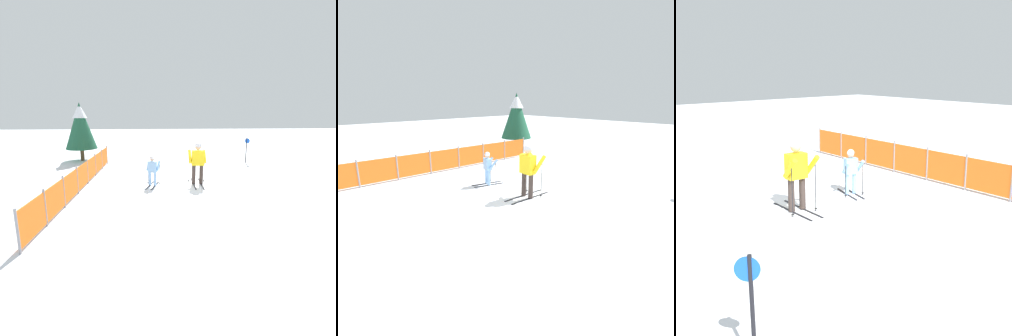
{
  "view_description": "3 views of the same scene",
  "coord_description": "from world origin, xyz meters",
  "views": [
    {
      "loc": [
        -9.95,
        1.66,
        2.99
      ],
      "look_at": [
        -0.21,
        1.13,
        0.78
      ],
      "focal_mm": 28.0,
      "sensor_mm": 36.0,
      "label": 1
    },
    {
      "loc": [
        -5.52,
        -5.43,
        3.05
      ],
      "look_at": [
        0.15,
        0.8,
        0.8
      ],
      "focal_mm": 28.0,
      "sensor_mm": 36.0,
      "label": 2
    },
    {
      "loc": [
        8.05,
        -5.43,
        3.29
      ],
      "look_at": [
        0.45,
        1.19,
        0.86
      ],
      "focal_mm": 45.0,
      "sensor_mm": 36.0,
      "label": 3
    }
  ],
  "objects": [
    {
      "name": "conifer_far",
      "position": [
        5.6,
        5.89,
        2.08
      ],
      "size": [
        1.81,
        1.81,
        3.36
      ],
      "color": "#4C3823",
      "rests_on": "ground_plane"
    },
    {
      "name": "ground_plane",
      "position": [
        0.0,
        0.0,
        0.0
      ],
      "size": [
        60.0,
        60.0,
        0.0
      ],
      "primitive_type": "plane",
      "color": "white"
    },
    {
      "name": "safety_fence",
      "position": [
        -0.12,
        4.38,
        0.51
      ],
      "size": [
        9.42,
        0.29,
        1.01
      ],
      "rotation": [
        0.0,
        0.0,
        -0.02
      ],
      "color": "gray",
      "rests_on": "ground_plane"
    },
    {
      "name": "skier_adult",
      "position": [
        0.26,
        -0.09,
        1.02
      ],
      "size": [
        1.62,
        0.73,
        1.71
      ],
      "rotation": [
        0.0,
        0.0,
        -0.03
      ],
      "color": "black",
      "rests_on": "ground_plane"
    },
    {
      "name": "skier_child",
      "position": [
        0.11,
        1.72,
        0.71
      ],
      "size": [
        1.17,
        0.61,
        1.21
      ],
      "rotation": [
        0.0,
        0.0,
        -0.27
      ],
      "color": "black",
      "rests_on": "ground_plane"
    }
  ]
}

